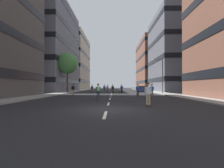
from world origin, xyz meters
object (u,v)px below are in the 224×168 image
(skater_3, at_px, (98,90))
(skater_2, at_px, (108,88))
(skater_6, at_px, (148,93))
(skater_7, at_px, (92,88))
(skater_8, at_px, (122,88))
(streetlamp_right, at_px, (161,72))
(skater_9, at_px, (152,90))
(skater_10, at_px, (122,88))
(skater_5, at_px, (104,88))
(skater_4, at_px, (138,89))
(street_tree_near, at_px, (67,63))
(parked_car_near, at_px, (141,89))
(skater_1, at_px, (73,89))
(skater_0, at_px, (113,88))

(skater_3, bearing_deg, skater_2, 89.17)
(skater_6, relative_size, skater_7, 1.00)
(skater_2, bearing_deg, skater_8, -9.67)
(streetlamp_right, relative_size, skater_9, 3.65)
(streetlamp_right, bearing_deg, skater_10, 172.03)
(skater_5, xyz_separation_m, skater_10, (3.45, -1.51, 0.03))
(skater_4, height_order, skater_9, same)
(skater_4, distance_m, skater_10, 7.23)
(skater_5, distance_m, skater_6, 20.37)
(skater_4, relative_size, skater_8, 1.00)
(skater_4, height_order, skater_10, same)
(streetlamp_right, xyz_separation_m, skater_10, (-7.25, 1.01, -3.12))
(street_tree_near, bearing_deg, skater_4, -38.75)
(skater_5, distance_m, skater_7, 3.27)
(skater_4, xyz_separation_m, skater_7, (-8.28, 10.16, 0.03))
(parked_car_near, bearing_deg, skater_4, -102.02)
(street_tree_near, relative_size, streetlamp_right, 1.34)
(skater_9, bearing_deg, skater_4, 107.84)
(skater_1, bearing_deg, parked_car_near, 46.53)
(skater_4, xyz_separation_m, skater_8, (-1.83, 11.94, 0.03))
(street_tree_near, height_order, skater_0, street_tree_near)
(parked_car_near, xyz_separation_m, skater_5, (-8.70, -6.60, 0.29))
(skater_4, bearing_deg, skater_6, -94.70)
(skater_6, distance_m, skater_8, 23.37)
(skater_5, height_order, skater_10, same)
(skater_0, height_order, skater_7, same)
(skater_5, bearing_deg, skater_1, -121.60)
(street_tree_near, height_order, skater_3, street_tree_near)
(skater_1, xyz_separation_m, skater_6, (9.08, -12.51, 0.00))
(streetlamp_right, height_order, skater_6, streetlamp_right)
(parked_car_near, relative_size, skater_6, 2.47)
(skater_1, distance_m, skater_5, 8.62)
(skater_3, xyz_separation_m, skater_10, (3.25, 13.13, 0.00))
(street_tree_near, relative_size, skater_8, 4.89)
(street_tree_near, xyz_separation_m, streetlamp_right, (19.11, -5.24, -2.36))
(skater_5, xyz_separation_m, skater_6, (4.56, -19.85, 0.00))
(skater_9, bearing_deg, skater_8, 100.93)
(skater_2, xyz_separation_m, skater_4, (5.03, -12.49, -0.03))
(parked_car_near, bearing_deg, skater_3, -111.81)
(skater_7, bearing_deg, skater_10, -27.36)
(skater_0, relative_size, skater_5, 1.00)
(skater_7, distance_m, skater_10, 7.02)
(street_tree_near, xyz_separation_m, skater_0, (10.10, -4.17, -5.51))
(skater_3, relative_size, skater_10, 1.00)
(skater_9, bearing_deg, skater_1, 156.68)
(skater_6, relative_size, skater_10, 1.00)
(streetlamp_right, height_order, skater_0, streetlamp_right)
(skater_10, bearing_deg, skater_0, 178.21)
(parked_car_near, distance_m, skater_2, 8.62)
(parked_car_near, bearing_deg, street_tree_near, -167.23)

